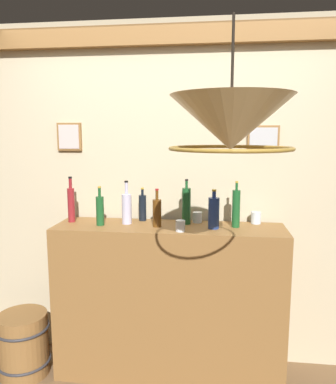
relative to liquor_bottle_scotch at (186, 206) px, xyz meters
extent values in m
cube|color=beige|center=(-0.11, 0.20, 0.03)|extent=(3.60, 0.08, 2.57)
cube|color=olive|center=(-0.11, 0.14, 1.19)|extent=(3.60, 0.10, 0.14)
cube|color=olive|center=(-0.91, 0.15, 0.48)|extent=(0.19, 0.03, 0.21)
cube|color=beige|center=(-0.91, 0.14, 0.48)|extent=(0.16, 0.01, 0.18)
cube|color=olive|center=(0.53, 0.15, 0.48)|extent=(0.22, 0.03, 0.16)
cube|color=#B6B7BB|center=(0.53, 0.14, 0.48)|extent=(0.19, 0.01, 0.13)
cube|color=olive|center=(-0.11, -0.08, -0.69)|extent=(1.61, 0.41, 1.11)
cylinder|color=#1B5125|center=(0.00, 0.00, 0.00)|extent=(0.06, 0.06, 0.26)
cylinder|color=#1B5125|center=(0.00, 0.00, 0.15)|extent=(0.02, 0.02, 0.05)
cylinder|color=black|center=(0.00, 0.00, 0.18)|extent=(0.02, 0.02, 0.01)
cylinder|color=black|center=(-0.33, 0.07, -0.04)|extent=(0.06, 0.06, 0.19)
cylinder|color=black|center=(-0.33, 0.07, 0.08)|extent=(0.02, 0.02, 0.04)
cylinder|color=#B7932D|center=(-0.33, 0.07, 0.11)|extent=(0.02, 0.02, 0.01)
cylinder|color=#5D3712|center=(-0.20, -0.10, -0.04)|extent=(0.06, 0.06, 0.19)
cylinder|color=#5D3712|center=(-0.20, -0.10, 0.09)|extent=(0.02, 0.02, 0.06)
cylinder|color=maroon|center=(-0.20, -0.10, 0.13)|extent=(0.02, 0.02, 0.01)
cylinder|color=#1B5326|center=(-0.60, -0.11, -0.03)|extent=(0.06, 0.06, 0.21)
cylinder|color=#1B5326|center=(-0.60, -0.11, 0.10)|extent=(0.02, 0.02, 0.06)
cylinder|color=#B7932D|center=(-0.60, -0.11, 0.14)|extent=(0.02, 0.02, 0.01)
cylinder|color=maroon|center=(-0.84, -0.04, -0.01)|extent=(0.05, 0.05, 0.25)
cylinder|color=maroon|center=(-0.84, -0.04, 0.15)|extent=(0.02, 0.02, 0.07)
cylinder|color=black|center=(-0.84, -0.04, 0.19)|extent=(0.03, 0.03, 0.01)
cylinder|color=silver|center=(-0.42, -0.04, -0.03)|extent=(0.07, 0.07, 0.21)
cylinder|color=silver|center=(-0.42, -0.04, 0.12)|extent=(0.02, 0.02, 0.09)
cylinder|color=black|center=(-0.42, -0.04, 0.17)|extent=(0.03, 0.03, 0.01)
cylinder|color=#1B5627|center=(0.35, -0.05, 0.00)|extent=(0.06, 0.06, 0.26)
cylinder|color=#1B5627|center=(0.35, -0.05, 0.15)|extent=(0.02, 0.02, 0.05)
cylinder|color=#B7932D|center=(0.35, -0.05, 0.18)|extent=(0.02, 0.02, 0.01)
cylinder|color=navy|center=(0.19, -0.10, -0.03)|extent=(0.08, 0.08, 0.21)
cylinder|color=navy|center=(0.19, -0.10, 0.10)|extent=(0.03, 0.03, 0.04)
cylinder|color=#B7932D|center=(0.19, -0.10, 0.13)|extent=(0.03, 0.03, 0.01)
cylinder|color=silver|center=(-0.02, -0.21, -0.10)|extent=(0.06, 0.06, 0.08)
cylinder|color=silver|center=(0.50, 0.08, -0.09)|extent=(0.07, 0.07, 0.08)
cylinder|color=silver|center=(0.08, 0.06, -0.10)|extent=(0.07, 0.07, 0.08)
cone|color=beige|center=(0.26, -1.03, 0.55)|extent=(0.51, 0.51, 0.22)
cylinder|color=black|center=(0.26, -1.03, 0.82)|extent=(0.01, 0.01, 0.32)
torus|color=#AD8433|center=(0.26, -1.03, 0.45)|extent=(0.52, 0.52, 0.02)
cylinder|color=olive|center=(-1.17, -0.23, -1.02)|extent=(0.35, 0.35, 0.46)
torus|color=#333338|center=(-1.17, -0.23, -0.89)|extent=(0.38, 0.38, 0.02)
torus|color=#333338|center=(-1.17, -0.23, -1.15)|extent=(0.38, 0.38, 0.02)
camera|label=1|loc=(0.21, -2.62, 0.51)|focal=35.22mm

